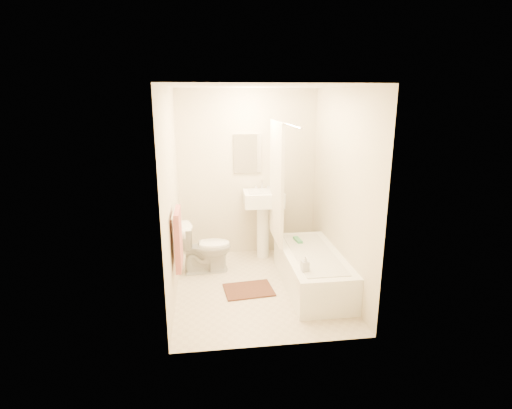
{
  "coord_description": "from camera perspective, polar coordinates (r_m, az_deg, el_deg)",
  "views": [
    {
      "loc": [
        -0.62,
        -4.46,
        2.31
      ],
      "look_at": [
        0.0,
        0.25,
        1.0
      ],
      "focal_mm": 28.0,
      "sensor_mm": 36.0,
      "label": 1
    }
  ],
  "objects": [
    {
      "name": "toilet_paper",
      "position": [
        4.86,
        -10.76,
        -4.2
      ],
      "size": [
        0.11,
        0.12,
        0.12
      ],
      "primitive_type": "cylinder",
      "rotation": [
        0.0,
        1.57,
        0.0
      ],
      "color": "white",
      "rests_on": "wall_left"
    },
    {
      "name": "sink",
      "position": [
        5.75,
        1.03,
        -2.5
      ],
      "size": [
        0.56,
        0.45,
        1.08
      ],
      "primitive_type": null,
      "rotation": [
        0.0,
        0.0,
        -0.02
      ],
      "color": "white",
      "rests_on": "floor"
    },
    {
      "name": "ceiling",
      "position": [
        4.5,
        0.43,
        16.57
      ],
      "size": [
        2.4,
        2.4,
        0.0
      ],
      "primitive_type": "plane",
      "color": "white",
      "rests_on": "ground"
    },
    {
      "name": "curtain_rod",
      "position": [
        4.66,
        3.98,
        11.58
      ],
      "size": [
        0.03,
        1.7,
        0.03
      ],
      "primitive_type": "cylinder",
      "rotation": [
        1.57,
        0.0,
        0.0
      ],
      "color": "silver",
      "rests_on": "wall_back"
    },
    {
      "name": "towel",
      "position": [
        4.49,
        -11.05,
        -4.8
      ],
      "size": [
        0.06,
        0.45,
        0.66
      ],
      "primitive_type": "cube",
      "color": "#CC7266",
      "rests_on": "towel_bar"
    },
    {
      "name": "floor",
      "position": [
        5.06,
        0.38,
        -11.75
      ],
      "size": [
        2.4,
        2.4,
        0.0
      ],
      "primitive_type": "plane",
      "color": "beige",
      "rests_on": "ground"
    },
    {
      "name": "mirror",
      "position": [
        5.73,
        -1.22,
        7.29
      ],
      "size": [
        0.4,
        0.03,
        0.55
      ],
      "primitive_type": "cube",
      "color": "white",
      "rests_on": "wall_back"
    },
    {
      "name": "scrub_brush",
      "position": [
        5.31,
        5.99,
        -5.1
      ],
      "size": [
        0.09,
        0.22,
        0.04
      ],
      "primitive_type": "cube",
      "rotation": [
        0.0,
        0.0,
        0.11
      ],
      "color": "#3F9C5D",
      "rests_on": "bathtub"
    },
    {
      "name": "shower_curtain",
      "position": [
        5.16,
        2.95,
        3.2
      ],
      "size": [
        0.04,
        0.8,
        1.55
      ],
      "primitive_type": "cube",
      "color": "silver",
      "rests_on": "curtain_rod"
    },
    {
      "name": "soap_bottle",
      "position": [
        4.44,
        7.03,
        -8.38
      ],
      "size": [
        0.09,
        0.09,
        0.18
      ],
      "primitive_type": "imported",
      "rotation": [
        0.0,
        0.0,
        0.11
      ],
      "color": "white",
      "rests_on": "bathtub"
    },
    {
      "name": "wall_right",
      "position": [
        4.87,
        12.14,
        1.9
      ],
      "size": [
        0.02,
        2.4,
        2.4
      ],
      "primitive_type": "cube",
      "color": "beige",
      "rests_on": "ground"
    },
    {
      "name": "wall_back",
      "position": [
        5.8,
        -1.23,
        4.38
      ],
      "size": [
        2.0,
        0.02,
        2.4
      ],
      "primitive_type": "cube",
      "color": "beige",
      "rests_on": "ground"
    },
    {
      "name": "bathtub",
      "position": [
        5.05,
        8.01,
        -9.22
      ],
      "size": [
        0.68,
        1.55,
        0.44
      ],
      "primitive_type": null,
      "color": "white",
      "rests_on": "floor"
    },
    {
      "name": "bath_mat",
      "position": [
        4.98,
        -1.07,
        -12.09
      ],
      "size": [
        0.62,
        0.49,
        0.02
      ],
      "primitive_type": "cube",
      "rotation": [
        0.0,
        0.0,
        0.1
      ],
      "color": "#4E241A",
      "rests_on": "floor"
    },
    {
      "name": "toilet",
      "position": [
        5.41,
        -7.23,
        -6.11
      ],
      "size": [
        0.71,
        0.43,
        0.68
      ],
      "primitive_type": "imported",
      "rotation": [
        0.0,
        0.0,
        1.64
      ],
      "color": "white",
      "rests_on": "floor"
    },
    {
      "name": "towel_bar",
      "position": [
        4.39,
        -11.65,
        -0.89
      ],
      "size": [
        0.02,
        0.6,
        0.02
      ],
      "primitive_type": "cylinder",
      "rotation": [
        1.57,
        0.0,
        0.0
      ],
      "color": "silver",
      "rests_on": "wall_left"
    },
    {
      "name": "wall_left",
      "position": [
        4.61,
        -12.01,
        1.15
      ],
      "size": [
        0.02,
        2.4,
        2.4
      ],
      "primitive_type": "cube",
      "color": "beige",
      "rests_on": "ground"
    }
  ]
}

